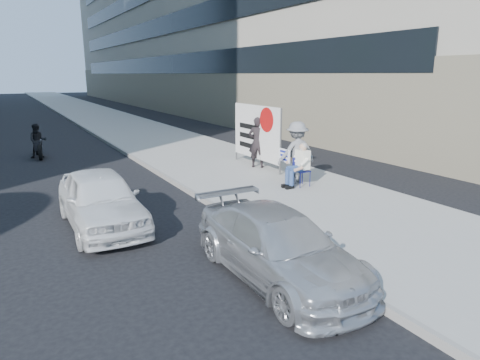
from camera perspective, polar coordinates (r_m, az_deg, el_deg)
ground at (r=8.91m, az=-6.29°, el=-8.68°), size 160.00×160.00×0.00m
near_sidewalk at (r=28.70m, az=-14.78°, el=6.83°), size 5.00×120.00×0.15m
near_building at (r=44.92m, az=-2.50°, el=22.39°), size 14.00×70.00×20.00m
seated_protester at (r=12.74m, az=7.79°, el=2.32°), size 0.83×1.11×1.31m
jogger at (r=13.15m, az=7.58°, el=3.65°), size 1.29×0.85×1.88m
pedestrian_woman at (r=15.26m, az=2.35°, el=5.04°), size 0.77×0.76×1.80m
protest_banner at (r=15.32m, az=2.20°, el=6.40°), size 0.08×3.06×2.20m
parked_sedan at (r=7.38m, az=5.07°, el=-8.74°), size 1.63×3.97×1.15m
white_sedan_near at (r=10.22m, az=-18.08°, el=-2.45°), size 1.55×3.82×1.30m
motorcycle at (r=19.74m, az=-25.33°, el=4.53°), size 0.76×2.05×1.42m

